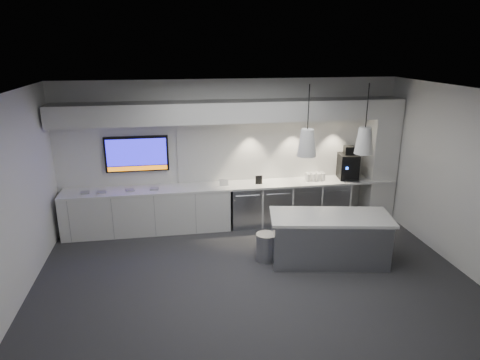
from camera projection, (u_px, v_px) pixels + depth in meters
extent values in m
plane|color=#2E2E31|center=(253.00, 278.00, 6.99)|extent=(7.00, 7.00, 0.00)
plane|color=black|center=(255.00, 92.00, 6.08)|extent=(7.00, 7.00, 0.00)
plane|color=white|center=(231.00, 152.00, 8.89)|extent=(7.00, 0.00, 7.00)
plane|color=white|center=(304.00, 273.00, 4.19)|extent=(7.00, 0.00, 7.00)
plane|color=white|center=(9.00, 205.00, 5.99)|extent=(0.00, 7.00, 7.00)
plane|color=white|center=(461.00, 180.00, 7.09)|extent=(0.00, 7.00, 7.00)
cube|color=white|center=(233.00, 186.00, 8.77)|extent=(6.80, 0.65, 0.04)
cube|color=silver|center=(148.00, 211.00, 8.63)|extent=(3.30, 0.63, 0.86)
cube|color=#9A9DA3|center=(245.00, 206.00, 8.94)|extent=(0.60, 0.61, 0.85)
cube|color=#9A9DA3|center=(274.00, 204.00, 9.04)|extent=(0.60, 0.61, 0.85)
cube|color=#9A9DA3|center=(303.00, 202.00, 9.14)|extent=(0.60, 0.61, 0.85)
cube|color=#9A9DA3|center=(331.00, 200.00, 9.24)|extent=(0.60, 0.61, 0.85)
cube|color=silver|center=(287.00, 148.00, 9.04)|extent=(4.60, 0.03, 1.30)
cube|color=silver|center=(233.00, 111.00, 8.33)|extent=(6.90, 0.60, 0.40)
cube|color=silver|center=(380.00, 159.00, 9.17)|extent=(0.55, 0.55, 2.60)
cube|color=black|center=(137.00, 154.00, 8.52)|extent=(1.25, 0.06, 0.72)
cube|color=#1A14C2|center=(137.00, 152.00, 8.48)|extent=(1.17, 0.00, 0.54)
cube|color=orange|center=(138.00, 168.00, 8.58)|extent=(1.17, 0.00, 0.09)
cube|color=#9A9DA3|center=(329.00, 240.00, 7.40)|extent=(2.05, 1.11, 0.82)
cube|color=white|center=(331.00, 217.00, 7.27)|extent=(2.17, 1.23, 0.05)
cylinder|color=#9A9DA3|center=(266.00, 247.00, 7.51)|extent=(0.40, 0.40, 0.49)
cube|color=black|center=(348.00, 166.00, 9.10)|extent=(0.44, 0.49, 0.53)
cube|color=black|center=(349.00, 150.00, 8.99)|extent=(0.24, 0.24, 0.17)
cube|color=#9A9DA3|center=(352.00, 181.00, 8.95)|extent=(0.32, 0.24, 0.03)
cube|color=black|center=(259.00, 180.00, 8.77)|extent=(0.14, 0.03, 0.18)
cube|color=white|center=(224.00, 183.00, 8.66)|extent=(0.18, 0.03, 0.14)
cube|color=gray|center=(85.00, 193.00, 8.25)|extent=(0.18, 0.18, 0.02)
cube|color=gray|center=(102.00, 192.00, 8.29)|extent=(0.19, 0.19, 0.02)
cube|color=gray|center=(130.00, 190.00, 8.40)|extent=(0.19, 0.19, 0.02)
cube|color=gray|center=(154.00, 189.00, 8.47)|extent=(0.17, 0.17, 0.02)
cone|color=silver|center=(307.00, 143.00, 6.80)|extent=(0.31, 0.31, 0.44)
cylinder|color=black|center=(309.00, 107.00, 6.63)|extent=(0.02, 0.02, 0.70)
cone|color=silver|center=(364.00, 141.00, 6.95)|extent=(0.31, 0.31, 0.44)
cylinder|color=black|center=(367.00, 105.00, 6.78)|extent=(0.02, 0.02, 0.70)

